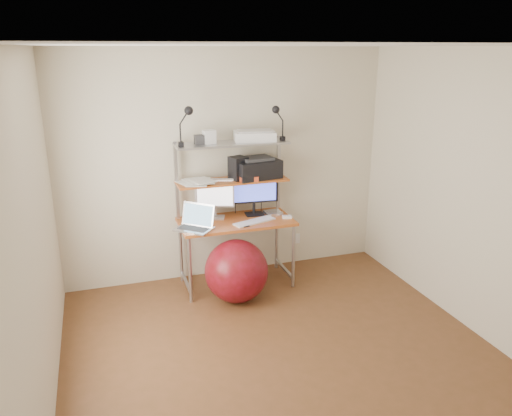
{
  "coord_description": "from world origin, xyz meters",
  "views": [
    {
      "loc": [
        -1.35,
        -3.37,
        2.48
      ],
      "look_at": [
        0.13,
        1.15,
        0.95
      ],
      "focal_mm": 35.0,
      "sensor_mm": 36.0,
      "label": 1
    }
  ],
  "objects_px": {
    "laptop": "(196,223)",
    "monitor_silver": "(215,195)",
    "printer": "(256,168)",
    "monitor_black": "(254,191)",
    "exercise_ball": "(236,271)"
  },
  "relations": [
    {
      "from": "printer",
      "to": "exercise_ball",
      "type": "relative_size",
      "value": 0.8
    },
    {
      "from": "monitor_silver",
      "to": "exercise_ball",
      "type": "distance_m",
      "value": 0.84
    },
    {
      "from": "printer",
      "to": "exercise_ball",
      "type": "bearing_deg",
      "value": -135.89
    },
    {
      "from": "monitor_black",
      "to": "exercise_ball",
      "type": "distance_m",
      "value": 0.91
    },
    {
      "from": "laptop",
      "to": "monitor_black",
      "type": "bearing_deg",
      "value": 61.68
    },
    {
      "from": "monitor_silver",
      "to": "printer",
      "type": "distance_m",
      "value": 0.54
    },
    {
      "from": "laptop",
      "to": "printer",
      "type": "distance_m",
      "value": 0.9
    },
    {
      "from": "monitor_black",
      "to": "printer",
      "type": "height_order",
      "value": "printer"
    },
    {
      "from": "monitor_silver",
      "to": "laptop",
      "type": "distance_m",
      "value": 0.43
    },
    {
      "from": "laptop",
      "to": "printer",
      "type": "height_order",
      "value": "printer"
    },
    {
      "from": "printer",
      "to": "exercise_ball",
      "type": "height_order",
      "value": "printer"
    },
    {
      "from": "monitor_silver",
      "to": "laptop",
      "type": "height_order",
      "value": "monitor_silver"
    },
    {
      "from": "laptop",
      "to": "monitor_silver",
      "type": "bearing_deg",
      "value": 87.68
    },
    {
      "from": "monitor_black",
      "to": "laptop",
      "type": "xyz_separation_m",
      "value": [
        -0.7,
        -0.25,
        -0.22
      ]
    },
    {
      "from": "laptop",
      "to": "printer",
      "type": "relative_size",
      "value": 0.88
    }
  ]
}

